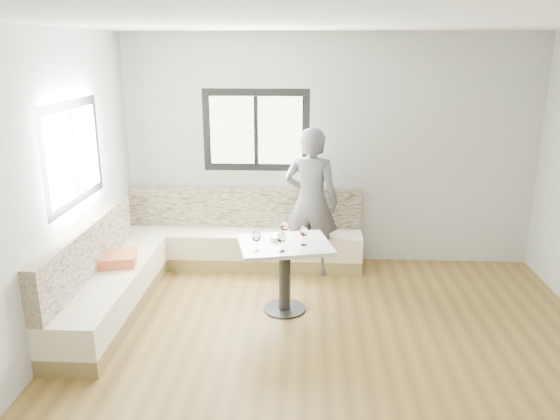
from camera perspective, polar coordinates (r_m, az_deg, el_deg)
The scene contains 9 objects.
room at distance 4.36m, azimuth 5.26°, elevation 0.47°, with size 5.01×5.01×2.81m.
banquette at distance 6.32m, azimuth -9.37°, elevation -4.82°, with size 2.90×2.80×0.95m.
table at distance 5.54m, azimuth 0.49°, elevation -5.26°, with size 1.03×0.88×0.74m.
person at distance 6.40m, azimuth 3.28°, elevation 0.87°, with size 0.64×0.42×1.76m, color #504E53.
olive_ramekin at distance 5.54m, azimuth -0.47°, elevation -2.98°, with size 0.10×0.10×0.04m.
wine_glass_a at distance 5.24m, azimuth -2.49°, elevation -2.85°, with size 0.09×0.09×0.20m.
wine_glass_b at distance 5.21m, azimuth 0.15°, elevation -2.95°, with size 0.09×0.09×0.20m.
wine_glass_c at distance 5.38m, azimuth 2.51°, elevation -2.33°, with size 0.09×0.09×0.20m.
wine_glass_d at distance 5.53m, azimuth 0.44°, elevation -1.77°, with size 0.09×0.09×0.20m.
Camera 1 is at (-0.25, -4.10, 2.62)m, focal length 35.00 mm.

